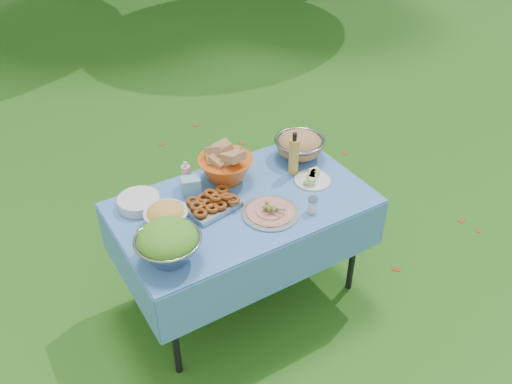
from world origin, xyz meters
TOP-DOWN VIEW (x-y plane):
  - ground at (0.00, 0.00)m, footprint 80.00×80.00m
  - picnic_table at (0.00, 0.00)m, footprint 1.46×0.86m
  - salad_bowl at (-0.55, -0.22)m, footprint 0.39×0.39m
  - pasta_bowl_white at (-0.46, 0.04)m, footprint 0.31×0.31m
  - plate_stack at (-0.52, 0.27)m, footprint 0.29×0.29m
  - wipes_box at (-0.21, 0.24)m, footprint 0.13×0.11m
  - sanitizer_bottle at (-0.20, 0.33)m, footprint 0.07×0.07m
  - bread_bowl at (0.03, 0.25)m, footprint 0.34×0.34m
  - pasta_bowl_steel at (0.56, 0.23)m, footprint 0.34×0.34m
  - fried_tray at (-0.18, 0.04)m, footprint 0.33×0.26m
  - charcuterie_platter at (0.08, -0.18)m, footprint 0.40×0.40m
  - oil_bottle at (0.42, 0.09)m, footprint 0.07×0.07m
  - cheese_plate at (0.47, -0.04)m, footprint 0.24×0.24m
  - shaker at (0.29, -0.28)m, footprint 0.06×0.06m

SIDE VIEW (x-z plane):
  - ground at x=0.00m, z-range 0.00..0.00m
  - picnic_table at x=0.00m, z-range 0.00..0.76m
  - plate_stack at x=-0.52m, z-range 0.76..0.82m
  - cheese_plate at x=0.47m, z-range 0.76..0.82m
  - fried_tray at x=-0.18m, z-range 0.76..0.83m
  - charcuterie_platter at x=0.08m, z-range 0.76..0.84m
  - shaker at x=0.29m, z-range 0.76..0.85m
  - wipes_box at x=-0.21m, z-range 0.76..0.86m
  - pasta_bowl_white at x=-0.46m, z-range 0.76..0.89m
  - sanitizer_bottle at x=-0.20m, z-range 0.76..0.92m
  - pasta_bowl_steel at x=0.56m, z-range 0.76..0.93m
  - salad_bowl at x=-0.55m, z-range 0.76..0.98m
  - bread_bowl at x=0.03m, z-range 0.76..0.98m
  - oil_bottle at x=0.42m, z-range 0.76..1.04m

